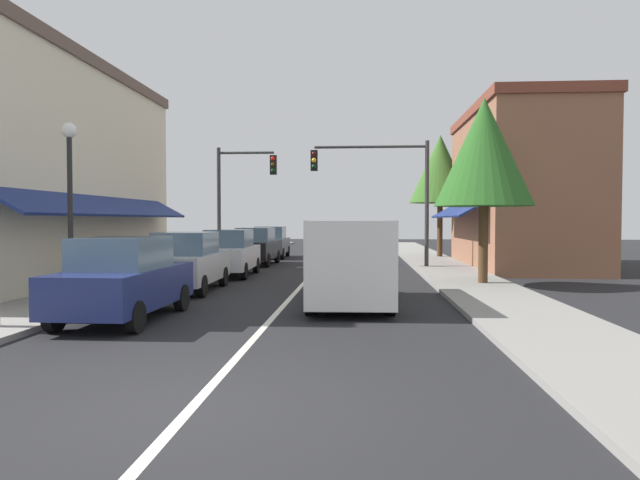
{
  "coord_description": "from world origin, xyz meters",
  "views": [
    {
      "loc": [
        1.9,
        -6.26,
        2.13
      ],
      "look_at": [
        0.37,
        15.45,
        1.37
      ],
      "focal_mm": 32.23,
      "sensor_mm": 36.0,
      "label": 1
    }
  ],
  "objects_px": {
    "parked_car_second_left": "(187,262)",
    "traffic_signal_left_corner": "(238,188)",
    "tree_right_near": "(484,153)",
    "parked_car_far_left": "(256,246)",
    "street_lamp_left_near": "(70,182)",
    "parked_car_distant_left": "(271,242)",
    "parked_car_third_left": "(230,253)",
    "tree_right_far": "(440,169)",
    "traffic_signal_mast_arm": "(386,181)",
    "van_in_lane": "(350,259)",
    "parked_car_nearest_left": "(124,279)"
  },
  "relations": [
    {
      "from": "parked_car_nearest_left",
      "to": "parked_car_far_left",
      "type": "xyz_separation_m",
      "value": [
        0.03,
        15.18,
        0.0
      ]
    },
    {
      "from": "parked_car_third_left",
      "to": "van_in_lane",
      "type": "xyz_separation_m",
      "value": [
        4.68,
        -7.05,
        0.27
      ]
    },
    {
      "from": "parked_car_far_left",
      "to": "tree_right_near",
      "type": "relative_size",
      "value": 0.69
    },
    {
      "from": "van_in_lane",
      "to": "tree_right_far",
      "type": "xyz_separation_m",
      "value": [
        4.65,
        17.74,
        3.78
      ]
    },
    {
      "from": "street_lamp_left_near",
      "to": "tree_right_near",
      "type": "xyz_separation_m",
      "value": [
        10.85,
        5.39,
        1.25
      ]
    },
    {
      "from": "parked_car_distant_left",
      "to": "tree_right_far",
      "type": "distance_m",
      "value": 10.24
    },
    {
      "from": "parked_car_second_left",
      "to": "tree_right_far",
      "type": "bearing_deg",
      "value": 56.95
    },
    {
      "from": "parked_car_third_left",
      "to": "street_lamp_left_near",
      "type": "relative_size",
      "value": 0.93
    },
    {
      "from": "parked_car_third_left",
      "to": "parked_car_second_left",
      "type": "bearing_deg",
      "value": -93.97
    },
    {
      "from": "parked_car_nearest_left",
      "to": "tree_right_near",
      "type": "bearing_deg",
      "value": 38.39
    },
    {
      "from": "tree_right_near",
      "to": "parked_car_second_left",
      "type": "bearing_deg",
      "value": -168.21
    },
    {
      "from": "parked_car_third_left",
      "to": "parked_car_distant_left",
      "type": "xyz_separation_m",
      "value": [
        -0.07,
        10.49,
        0.0
      ]
    },
    {
      "from": "traffic_signal_left_corner",
      "to": "parked_car_distant_left",
      "type": "bearing_deg",
      "value": 81.6
    },
    {
      "from": "parked_car_nearest_left",
      "to": "tree_right_near",
      "type": "xyz_separation_m",
      "value": [
        8.91,
        6.91,
        3.4
      ]
    },
    {
      "from": "parked_car_far_left",
      "to": "tree_right_far",
      "type": "distance_m",
      "value": 11.42
    },
    {
      "from": "parked_car_far_left",
      "to": "van_in_lane",
      "type": "relative_size",
      "value": 0.79
    },
    {
      "from": "parked_car_far_left",
      "to": "van_in_lane",
      "type": "xyz_separation_m",
      "value": [
        4.68,
        -12.55,
        0.27
      ]
    },
    {
      "from": "traffic_signal_left_corner",
      "to": "parked_car_far_left",
      "type": "bearing_deg",
      "value": 9.72
    },
    {
      "from": "parked_car_second_left",
      "to": "parked_car_distant_left",
      "type": "bearing_deg",
      "value": 88.29
    },
    {
      "from": "parked_car_second_left",
      "to": "traffic_signal_left_corner",
      "type": "distance_m",
      "value": 10.41
    },
    {
      "from": "tree_right_near",
      "to": "street_lamp_left_near",
      "type": "bearing_deg",
      "value": -153.58
    },
    {
      "from": "van_in_lane",
      "to": "traffic_signal_left_corner",
      "type": "xyz_separation_m",
      "value": [
        -5.51,
        12.41,
        2.5
      ]
    },
    {
      "from": "parked_car_distant_left",
      "to": "tree_right_near",
      "type": "distance_m",
      "value": 16.35
    },
    {
      "from": "parked_car_distant_left",
      "to": "traffic_signal_mast_arm",
      "type": "xyz_separation_m",
      "value": [
        6.12,
        -6.62,
        2.95
      ]
    },
    {
      "from": "parked_car_second_left",
      "to": "tree_right_near",
      "type": "height_order",
      "value": "tree_right_near"
    },
    {
      "from": "parked_car_nearest_left",
      "to": "parked_car_second_left",
      "type": "distance_m",
      "value": 5.02
    },
    {
      "from": "parked_car_distant_left",
      "to": "van_in_lane",
      "type": "bearing_deg",
      "value": -75.77
    },
    {
      "from": "parked_car_distant_left",
      "to": "tree_right_near",
      "type": "height_order",
      "value": "tree_right_near"
    },
    {
      "from": "street_lamp_left_near",
      "to": "tree_right_far",
      "type": "xyz_separation_m",
      "value": [
        11.31,
        18.84,
        1.9
      ]
    },
    {
      "from": "street_lamp_left_near",
      "to": "parked_car_second_left",
      "type": "bearing_deg",
      "value": 63.34
    },
    {
      "from": "parked_car_far_left",
      "to": "traffic_signal_mast_arm",
      "type": "distance_m",
      "value": 6.92
    },
    {
      "from": "traffic_signal_mast_arm",
      "to": "street_lamp_left_near",
      "type": "distance_m",
      "value": 14.48
    },
    {
      "from": "van_in_lane",
      "to": "traffic_signal_left_corner",
      "type": "height_order",
      "value": "traffic_signal_left_corner"
    },
    {
      "from": "parked_car_far_left",
      "to": "street_lamp_left_near",
      "type": "xyz_separation_m",
      "value": [
        -1.97,
        -13.65,
        2.15
      ]
    },
    {
      "from": "parked_car_second_left",
      "to": "parked_car_distant_left",
      "type": "xyz_separation_m",
      "value": [
        0.15,
        15.15,
        0.0
      ]
    },
    {
      "from": "parked_car_far_left",
      "to": "traffic_signal_left_corner",
      "type": "distance_m",
      "value": 2.89
    },
    {
      "from": "parked_car_second_left",
      "to": "street_lamp_left_near",
      "type": "relative_size",
      "value": 0.93
    },
    {
      "from": "van_in_lane",
      "to": "traffic_signal_mast_arm",
      "type": "height_order",
      "value": "traffic_signal_mast_arm"
    },
    {
      "from": "street_lamp_left_near",
      "to": "parked_car_third_left",
      "type": "bearing_deg",
      "value": 76.39
    },
    {
      "from": "parked_car_distant_left",
      "to": "traffic_signal_mast_arm",
      "type": "distance_m",
      "value": 9.48
    },
    {
      "from": "parked_car_distant_left",
      "to": "street_lamp_left_near",
      "type": "height_order",
      "value": "street_lamp_left_near"
    },
    {
      "from": "parked_car_nearest_left",
      "to": "parked_car_distant_left",
      "type": "distance_m",
      "value": 20.17
    },
    {
      "from": "parked_car_distant_left",
      "to": "tree_right_near",
      "type": "relative_size",
      "value": 0.69
    },
    {
      "from": "parked_car_third_left",
      "to": "van_in_lane",
      "type": "distance_m",
      "value": 8.47
    },
    {
      "from": "parked_car_second_left",
      "to": "van_in_lane",
      "type": "distance_m",
      "value": 5.46
    },
    {
      "from": "parked_car_third_left",
      "to": "traffic_signal_mast_arm",
      "type": "distance_m",
      "value": 7.77
    },
    {
      "from": "parked_car_far_left",
      "to": "parked_car_distant_left",
      "type": "distance_m",
      "value": 4.99
    },
    {
      "from": "parked_car_second_left",
      "to": "tree_right_near",
      "type": "distance_m",
      "value": 9.89
    },
    {
      "from": "parked_car_second_left",
      "to": "parked_car_distant_left",
      "type": "relative_size",
      "value": 1.0
    },
    {
      "from": "traffic_signal_mast_arm",
      "to": "traffic_signal_left_corner",
      "type": "xyz_separation_m",
      "value": [
        -6.87,
        1.48,
        -0.18
      ]
    }
  ]
}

